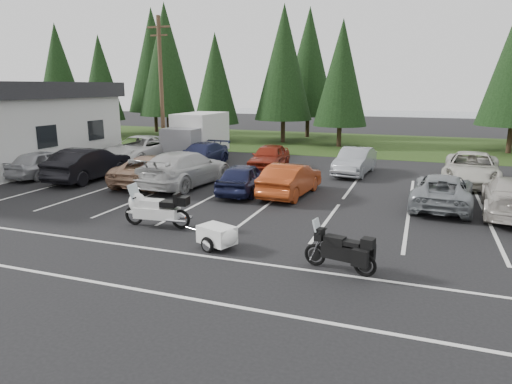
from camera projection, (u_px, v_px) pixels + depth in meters
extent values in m
plane|color=black|center=(232.00, 220.00, 16.26)|extent=(120.00, 120.00, 0.00)
cube|color=#1E3410|center=(344.00, 143.00, 38.22)|extent=(80.00, 16.00, 0.01)
cube|color=slate|center=(408.00, 119.00, 65.25)|extent=(70.00, 50.00, 0.02)
cylinder|color=#473321|center=(161.00, 89.00, 29.56)|extent=(0.26, 0.26, 9.00)
cube|color=#473321|center=(159.00, 27.00, 28.69)|extent=(1.60, 0.12, 0.12)
cube|color=#473321|center=(159.00, 35.00, 28.81)|extent=(1.20, 0.10, 0.10)
cube|color=silver|center=(252.00, 207.00, 18.09)|extent=(32.00, 16.00, 0.01)
cylinder|color=#332316|center=(63.00, 121.00, 45.90)|extent=(0.36, 0.36, 2.50)
cone|color=black|center=(58.00, 70.00, 44.77)|extent=(4.58, 4.58, 8.84)
cylinder|color=#332316|center=(104.00, 125.00, 42.75)|extent=(0.36, 0.36, 2.16)
cone|color=black|center=(101.00, 78.00, 41.77)|extent=(3.96, 3.96, 7.65)
cylinder|color=#332316|center=(169.00, 122.00, 42.14)|extent=(0.36, 0.36, 2.78)
cone|color=black|center=(166.00, 60.00, 40.88)|extent=(5.10, 5.10, 9.86)
cylinder|color=#332316|center=(216.00, 129.00, 39.10)|extent=(0.36, 0.36, 2.11)
cone|color=black|center=(215.00, 79.00, 38.15)|extent=(3.87, 3.87, 7.48)
cylinder|color=#332316|center=(283.00, 127.00, 38.59)|extent=(0.36, 0.36, 2.62)
cone|color=black|center=(284.00, 63.00, 37.40)|extent=(4.80, 4.80, 9.27)
cylinder|color=#332316|center=(339.00, 132.00, 35.77)|extent=(0.36, 0.36, 2.26)
cone|color=black|center=(342.00, 73.00, 34.74)|extent=(4.14, 4.14, 7.99)
cylinder|color=#332316|center=(510.00, 134.00, 32.18)|extent=(0.36, 0.36, 2.69)
cylinder|color=#332316|center=(156.00, 118.00, 47.31)|extent=(0.36, 0.36, 2.88)
cone|color=black|center=(153.00, 60.00, 46.00)|extent=(5.28, 5.28, 10.20)
cylinder|color=#332316|center=(307.00, 122.00, 42.45)|extent=(0.36, 0.36, 2.71)
cone|color=black|center=(309.00, 62.00, 41.22)|extent=(4.97, 4.97, 9.61)
imported|color=#B0B1B5|center=(44.00, 163.00, 23.95)|extent=(1.75, 4.24, 1.44)
imported|color=black|center=(89.00, 164.00, 23.11)|extent=(1.83, 5.03, 1.65)
imported|color=#A57C5F|center=(154.00, 170.00, 22.17)|extent=(2.48, 5.15, 1.42)
imported|color=silver|center=(186.00, 168.00, 21.79)|extent=(2.91, 5.96, 1.67)
imported|color=#181C3C|center=(243.00, 178.00, 20.26)|extent=(1.90, 4.11, 1.36)
imported|color=#A03814|center=(291.00, 179.00, 19.83)|extent=(1.86, 4.43, 1.42)
imported|color=gray|center=(442.00, 191.00, 17.92)|extent=(2.50, 4.89, 1.32)
imported|color=white|center=(140.00, 150.00, 28.18)|extent=(3.07, 6.13, 1.67)
imported|color=#1C2147|center=(201.00, 155.00, 27.12)|extent=(2.13, 4.79, 1.37)
imported|color=maroon|center=(269.00, 157.00, 25.99)|extent=(1.89, 4.31, 1.44)
imported|color=gray|center=(355.00, 161.00, 24.60)|extent=(1.90, 4.44, 1.42)
imported|color=beige|center=(471.00, 168.00, 22.19)|extent=(2.98, 5.67, 1.52)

